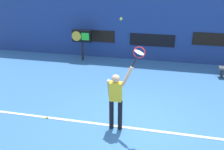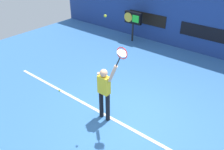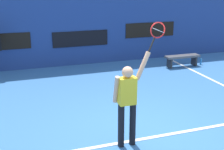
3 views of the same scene
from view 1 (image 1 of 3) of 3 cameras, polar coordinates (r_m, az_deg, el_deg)
The scene contains 11 objects.
ground_plane at distance 7.92m, azimuth 4.91°, elevation -10.77°, with size 18.00×18.00×0.00m, color #3870B2.
back_wall at distance 13.02m, azimuth 9.00°, elevation 10.24°, with size 18.00×0.20×3.30m, color navy.
sponsor_banner_center at distance 13.04m, azimuth 8.81°, elevation 7.57°, with size 2.20×0.03×0.60m, color black.
sponsor_banner_portside at distance 13.54m, azimuth -4.06°, elevation 8.58°, with size 2.20×0.03×0.60m, color black.
sponsor_banner_starboard at distance 13.15m, azimuth 22.09°, elevation 7.23°, with size 2.20×0.03×0.60m, color black.
court_baseline at distance 7.73m, azimuth 4.68°, elevation -11.60°, with size 10.00×0.10×0.01m, color white.
tennis_player at distance 7.21m, azimuth 0.88°, elevation -4.94°, with size 0.71×0.31×1.96m.
tennis_racket at distance 6.62m, azimuth 5.88°, elevation 4.70°, with size 0.41×0.27×0.62m.
tennis_ball at distance 6.43m, azimuth 2.00°, elevation 12.21°, with size 0.07×0.07×0.07m, color #CCE033.
scoreboard_clock at distance 12.99m, azimuth -6.67°, elevation 8.28°, with size 0.96×0.20×1.56m.
spare_ball at distance 8.40m, azimuth -14.10°, elevation -9.05°, with size 0.07×0.07×0.07m, color #CCE033.
Camera 1 is at (0.80, -6.59, 4.31)m, focal length 41.55 mm.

